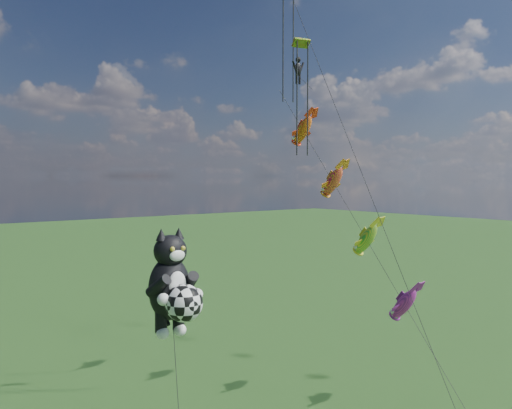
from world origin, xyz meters
TOP-DOWN VIEW (x-y plane):
  - cat_kite_rig at (-1.73, 5.04)m, footprint 2.40×4.05m
  - fish_windsock_rig at (13.56, 8.58)m, footprint 0.87×15.97m
  - parafoil_rig at (10.78, 10.36)m, footprint 4.41×17.27m

SIDE VIEW (x-z plane):
  - cat_kite_rig at x=-1.73m, z-range 2.93..13.86m
  - fish_windsock_rig at x=13.56m, z-range 1.18..20.72m
  - parafoil_rig at x=10.78m, z-range 6.77..33.95m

